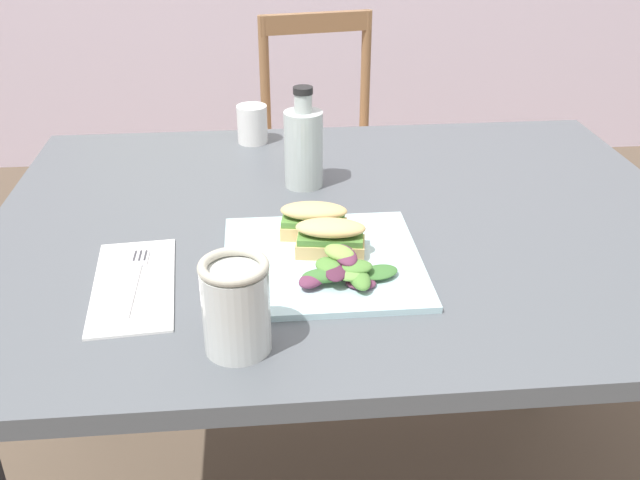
{
  "coord_description": "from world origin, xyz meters",
  "views": [
    {
      "loc": [
        -0.08,
        -1.08,
        1.28
      ],
      "look_at": [
        0.01,
        -0.11,
        0.76
      ],
      "focal_mm": 39.63,
      "sensor_mm": 36.0,
      "label": 1
    }
  ],
  "objects": [
    {
      "name": "chair_wooden_far",
      "position": [
        0.14,
        1.06,
        0.45
      ],
      "size": [
        0.46,
        0.46,
        0.87
      ],
      "color": "#8E6642",
      "rests_on": "ground"
    },
    {
      "name": "fork_on_napkin",
      "position": [
        -0.27,
        -0.17,
        0.75
      ],
      "size": [
        0.03,
        0.19,
        0.0
      ],
      "color": "silver",
      "rests_on": "napkin_folded"
    },
    {
      "name": "plate_lunch",
      "position": [
        0.01,
        -0.15,
        0.74
      ],
      "size": [
        0.3,
        0.3,
        0.01
      ],
      "primitive_type": "cube",
      "color": "silver",
      "rests_on": "dining_table"
    },
    {
      "name": "bottle_cold_brew",
      "position": [
        -0.0,
        0.15,
        0.81
      ],
      "size": [
        0.07,
        0.07,
        0.19
      ],
      "color": "black",
      "rests_on": "dining_table"
    },
    {
      "name": "mason_jar_iced_tea",
      "position": [
        -0.12,
        -0.35,
        0.8
      ],
      "size": [
        0.09,
        0.09,
        0.12
      ],
      "color": "#C67528",
      "rests_on": "dining_table"
    },
    {
      "name": "sandwich_half_back",
      "position": [
        -0.0,
        -0.07,
        0.78
      ],
      "size": [
        0.11,
        0.08,
        0.06
      ],
      "color": "#DBB270",
      "rests_on": "plate_lunch"
    },
    {
      "name": "sandwich_half_front",
      "position": [
        0.02,
        -0.13,
        0.78
      ],
      "size": [
        0.11,
        0.08,
        0.06
      ],
      "color": "#DBB270",
      "rests_on": "plate_lunch"
    },
    {
      "name": "dining_table",
      "position": [
        0.06,
        0.01,
        0.62
      ],
      "size": [
        1.22,
        0.94,
        0.74
      ],
      "color": "#51565B",
      "rests_on": "ground"
    },
    {
      "name": "napkin_folded",
      "position": [
        -0.27,
        -0.19,
        0.74
      ],
      "size": [
        0.14,
        0.26,
        0.0
      ],
      "primitive_type": "cube",
      "rotation": [
        0.0,
        0.0,
        0.08
      ],
      "color": "white",
      "rests_on": "dining_table"
    },
    {
      "name": "salad_mixed_greens",
      "position": [
        0.03,
        -0.21,
        0.77
      ],
      "size": [
        0.16,
        0.12,
        0.04
      ],
      "color": "#602D47",
      "rests_on": "plate_lunch"
    },
    {
      "name": "cup_extra_side",
      "position": [
        -0.1,
        0.4,
        0.78
      ],
      "size": [
        0.07,
        0.07,
        0.08
      ],
      "primitive_type": "cylinder",
      "color": "white",
      "rests_on": "dining_table"
    }
  ]
}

